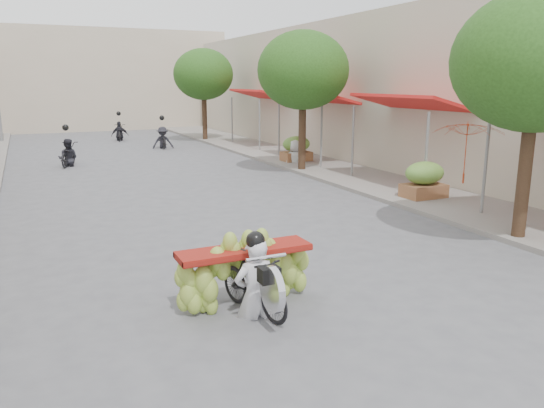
{
  "coord_description": "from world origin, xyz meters",
  "views": [
    {
      "loc": [
        -4.11,
        -3.79,
        3.39
      ],
      "look_at": [
        0.05,
        5.19,
        1.1
      ],
      "focal_mm": 35.0,
      "sensor_mm": 36.0,
      "label": 1
    }
  ],
  "objects": [
    {
      "name": "bg_motorbike_b",
      "position": [
        2.31,
        23.5,
        0.85
      ],
      "size": [
        1.12,
        1.71,
        1.95
      ],
      "color": "black",
      "rests_on": "ground"
    },
    {
      "name": "produce_crate_far",
      "position": [
        6.2,
        16.0,
        0.71
      ],
      "size": [
        1.2,
        0.88,
        1.16
      ],
      "color": "brown",
      "rests_on": "ground"
    },
    {
      "name": "bg_motorbike_c",
      "position": [
        0.91,
        28.3,
        0.79
      ],
      "size": [
        1.06,
        1.73,
        1.95
      ],
      "color": "black",
      "rests_on": "ground"
    },
    {
      "name": "sidewalk_right",
      "position": [
        7.0,
        15.0,
        0.06
      ],
      "size": [
        4.0,
        60.0,
        0.12
      ],
      "primitive_type": "cube",
      "color": "gray",
      "rests_on": "ground"
    },
    {
      "name": "banana_motorbike",
      "position": [
        -1.25,
        3.15,
        0.73
      ],
      "size": [
        2.2,
        1.81,
        2.19
      ],
      "color": "black",
      "rests_on": "ground"
    },
    {
      "name": "street_tree_near",
      "position": [
        5.4,
        4.0,
        3.78
      ],
      "size": [
        3.4,
        3.4,
        5.25
      ],
      "color": "#3A2719",
      "rests_on": "ground"
    },
    {
      "name": "street_tree_mid",
      "position": [
        5.4,
        14.0,
        3.78
      ],
      "size": [
        3.4,
        3.4,
        5.25
      ],
      "color": "#3A2719",
      "rests_on": "ground"
    },
    {
      "name": "produce_crate_mid",
      "position": [
        6.2,
        8.0,
        0.71
      ],
      "size": [
        1.2,
        0.88,
        1.16
      ],
      "color": "brown",
      "rests_on": "ground"
    },
    {
      "name": "bg_motorbike_a",
      "position": [
        -2.62,
        19.29,
        0.73
      ],
      "size": [
        1.16,
        1.81,
        1.95
      ],
      "color": "black",
      "rests_on": "ground"
    },
    {
      "name": "far_building",
      "position": [
        0.0,
        38.0,
        3.5
      ],
      "size": [
        20.0,
        6.0,
        7.0
      ],
      "primitive_type": "cube",
      "color": "#BFAE97",
      "rests_on": "ground"
    },
    {
      "name": "street_tree_far",
      "position": [
        5.4,
        26.0,
        3.78
      ],
      "size": [
        3.4,
        3.4,
        5.25
      ],
      "color": "#3A2719",
      "rests_on": "ground"
    },
    {
      "name": "shophouse_row_right",
      "position": [
        11.99,
        14.0,
        3.0
      ],
      "size": [
        9.77,
        40.0,
        6.0
      ],
      "color": "#BEB29D",
      "rests_on": "ground"
    },
    {
      "name": "ground",
      "position": [
        0.0,
        0.0,
        0.0
      ],
      "size": [
        120.0,
        120.0,
        0.0
      ],
      "primitive_type": "plane",
      "color": "#5B5B60",
      "rests_on": "ground"
    },
    {
      "name": "pedestrian",
      "position": [
        5.98,
        15.7,
        1.04
      ],
      "size": [
        0.92,
        0.57,
        1.85
      ],
      "rotation": [
        0.0,
        0.0,
        3.12
      ],
      "color": "silver",
      "rests_on": "ground"
    },
    {
      "name": "market_umbrella",
      "position": [
        6.19,
        6.45,
        2.42
      ],
      "size": [
        1.96,
        1.96,
        1.64
      ],
      "rotation": [
        0.0,
        0.0,
        -0.09
      ],
      "color": "#B83A18",
      "rests_on": "ground"
    }
  ]
}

